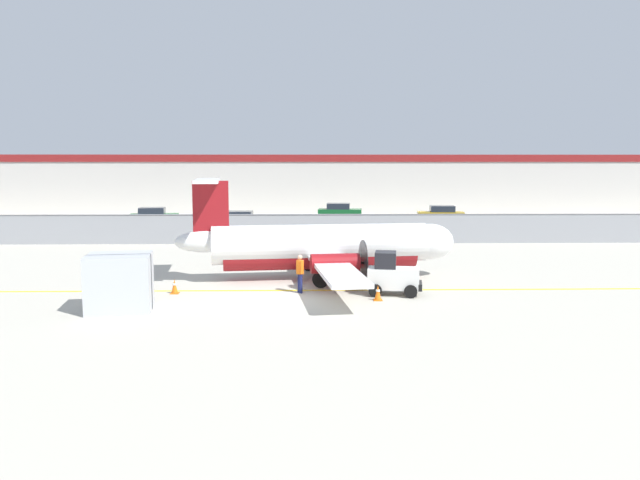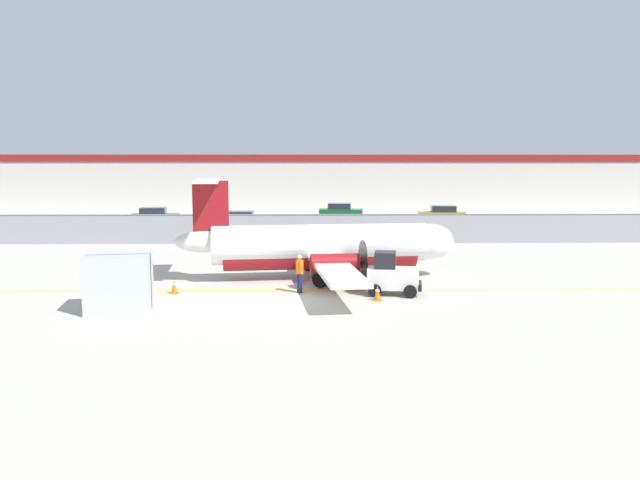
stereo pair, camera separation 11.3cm
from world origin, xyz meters
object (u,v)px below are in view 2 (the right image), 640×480
traffic_cone_near_right (377,293)px  parked_car_1 (241,221)px  commuter_airplane (325,246)px  ground_crew_worker (300,271)px  parked_car_2 (341,211)px  traffic_cone_near_left (174,286)px  parked_car_0 (155,217)px  cargo_container (119,282)px  baggage_tug (392,275)px  parked_car_3 (442,214)px

traffic_cone_near_right → parked_car_1: 27.05m
commuter_airplane → parked_car_1: 21.72m
ground_crew_worker → parked_car_2: same height
traffic_cone_near_left → parked_car_0: (-7.77, 28.42, 0.58)m
commuter_airplane → cargo_container: bearing=-148.4°
traffic_cone_near_left → traffic_cone_near_right: same height
parked_car_1 → cargo_container: bearing=-92.2°
cargo_container → parked_car_1: (1.84, 27.21, -0.21)m
baggage_tug → traffic_cone_near_right: bearing=-114.4°
baggage_tug → parked_car_0: bearing=130.2°
traffic_cone_near_left → traffic_cone_near_right: bearing=-10.0°
traffic_cone_near_right → parked_car_2: bearing=89.5°
cargo_container → ground_crew_worker: bearing=15.8°
traffic_cone_near_left → parked_car_3: bearing=58.8°
parked_car_0 → parked_car_3: same height
baggage_tug → commuter_airplane: bearing=135.3°
commuter_airplane → parked_car_1: commuter_airplane is taller
ground_crew_worker → parked_car_2: (3.55, 33.63, -0.06)m
commuter_airplane → parked_car_2: commuter_airplane is taller
cargo_container → parked_car_3: cargo_container is taller
ground_crew_worker → parked_car_3: bearing=-129.9°
baggage_tug → parked_car_1: size_ratio=0.58×
baggage_tug → parked_car_0: size_ratio=0.57×
baggage_tug → ground_crew_worker: baggage_tug is taller
ground_crew_worker → baggage_tug: bearing=156.3°
traffic_cone_near_right → parked_car_3: bearing=73.4°
traffic_cone_near_right → parked_car_2: parked_car_2 is taller
ground_crew_worker → parked_car_3: 32.71m
commuter_airplane → cargo_container: (-8.19, -6.45, -0.50)m
parked_car_1 → parked_car_0: bearing=154.0°
baggage_tug → traffic_cone_near_left: bearing=-173.3°
parked_car_1 → traffic_cone_near_left: bearing=-89.2°
cargo_container → parked_car_1: size_ratio=0.63×
cargo_container → parked_car_2: size_ratio=0.61×
baggage_tug → cargo_container: (-10.98, -2.62, 0.24)m
parked_car_0 → traffic_cone_near_left: bearing=-80.5°
commuter_airplane → baggage_tug: size_ratio=6.49×
parked_car_0 → parked_car_3: 26.07m
cargo_container → parked_car_0: cargo_container is taller
commuter_airplane → parked_car_0: size_ratio=3.70×
ground_crew_worker → parked_car_0: size_ratio=0.39×
cargo_container → parked_car_3: (19.72, 33.22, -0.21)m
baggage_tug → parked_car_0: (-17.28, 28.85, 0.04)m
baggage_tug → traffic_cone_near_right: baggage_tug is taller
commuter_airplane → cargo_container: commuter_airplane is taller
cargo_container → parked_car_1: bearing=78.0°
cargo_container → parked_car_0: bearing=93.2°
baggage_tug → ground_crew_worker: bearing=-177.5°
commuter_airplane → parked_car_0: 28.92m
ground_crew_worker → parked_car_2: bearing=-113.0°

